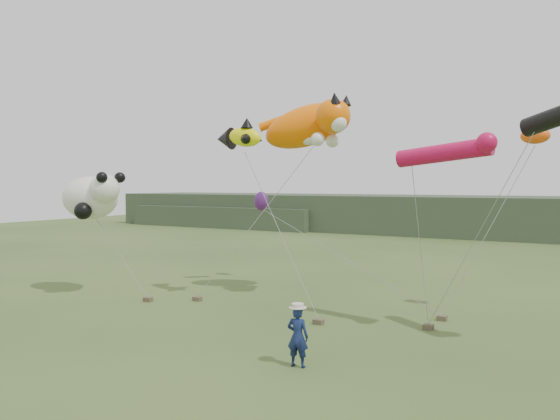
{
  "coord_description": "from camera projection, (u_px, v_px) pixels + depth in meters",
  "views": [
    {
      "loc": [
        9.26,
        -14.17,
        5.32
      ],
      "look_at": [
        -0.55,
        3.0,
        4.36
      ],
      "focal_mm": 35.0,
      "sensor_mm": 36.0,
      "label": 1
    }
  ],
  "objects": [
    {
      "name": "cat_kite",
      "position": [
        313.0,
        124.0,
        25.24
      ],
      "size": [
        5.5,
        3.5,
        2.96
      ],
      "color": "#FF6B03",
      "rests_on": "ground"
    },
    {
      "name": "festival_attendant",
      "position": [
        298.0,
        337.0,
        15.79
      ],
      "size": [
        0.69,
        0.5,
        1.77
      ],
      "primitive_type": "imported",
      "rotation": [
        0.0,
        0.0,
        3.26
      ],
      "color": "#14204B",
      "rests_on": "ground"
    },
    {
      "name": "fish_kite",
      "position": [
        237.0,
        137.0,
        24.71
      ],
      "size": [
        2.65,
        1.77,
        1.38
      ],
      "color": "#F7F808",
      "rests_on": "ground"
    },
    {
      "name": "panda_kite",
      "position": [
        92.0,
        197.0,
        26.02
      ],
      "size": [
        3.63,
        2.35,
        2.26
      ],
      "color": "white",
      "rests_on": "ground"
    },
    {
      "name": "sandbag_anchors",
      "position": [
        297.0,
        312.0,
        22.2
      ],
      "size": [
        12.71,
        3.38,
        0.19
      ],
      "color": "brown",
      "rests_on": "ground"
    },
    {
      "name": "tube_kites",
      "position": [
        512.0,
        131.0,
        17.87
      ],
      "size": [
        7.64,
        2.34,
        2.33
      ],
      "color": "black",
      "rests_on": "ground"
    },
    {
      "name": "headland",
      "position": [
        455.0,
        216.0,
        57.35
      ],
      "size": [
        90.0,
        13.0,
        4.0
      ],
      "color": "#2D3D28",
      "rests_on": "ground"
    },
    {
      "name": "ground",
      "position": [
        248.0,
        353.0,
        17.14
      ],
      "size": [
        120.0,
        120.0,
        0.0
      ],
      "primitive_type": "plane",
      "color": "#385123",
      "rests_on": "ground"
    },
    {
      "name": "misc_kites",
      "position": [
        363.0,
        177.0,
        26.08
      ],
      "size": [
        14.86,
        2.7,
        3.68
      ],
      "color": "#F95711",
      "rests_on": "ground"
    }
  ]
}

